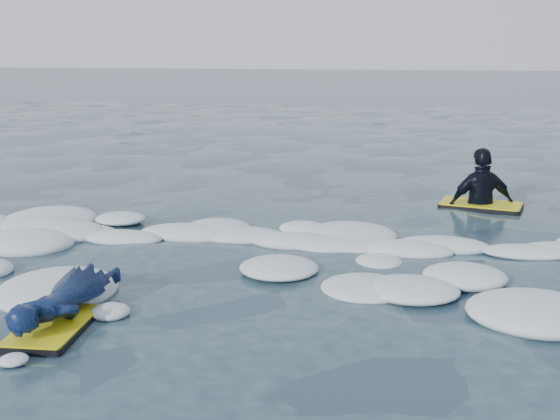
{
  "coord_description": "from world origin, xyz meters",
  "views": [
    {
      "loc": [
        2.62,
        -6.62,
        2.41
      ],
      "look_at": [
        1.23,
        1.6,
        0.42
      ],
      "focal_mm": 45.0,
      "sensor_mm": 36.0,
      "label": 1
    }
  ],
  "objects": [
    {
      "name": "prone_woman_unit",
      "position": [
        -0.23,
        -1.2,
        0.2
      ],
      "size": [
        0.65,
        1.52,
        0.38
      ],
      "rotation": [
        0.0,
        0.0,
        1.62
      ],
      "color": "black",
      "rests_on": "ground"
    },
    {
      "name": "waiting_rider_unit",
      "position": [
        3.88,
        3.93,
        0.03
      ],
      "size": [
        1.3,
        0.91,
        1.76
      ],
      "rotation": [
        0.0,
        0.0,
        -0.25
      ],
      "color": "black",
      "rests_on": "ground"
    },
    {
      "name": "ground",
      "position": [
        0.0,
        0.0,
        0.0
      ],
      "size": [
        120.0,
        120.0,
        0.0
      ],
      "primitive_type": "plane",
      "color": "#1A2E40",
      "rests_on": "ground"
    },
    {
      "name": "foam_band",
      "position": [
        0.0,
        1.03,
        0.0
      ],
      "size": [
        12.0,
        3.1,
        0.3
      ],
      "primitive_type": null,
      "color": "silver",
      "rests_on": "ground"
    }
  ]
}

